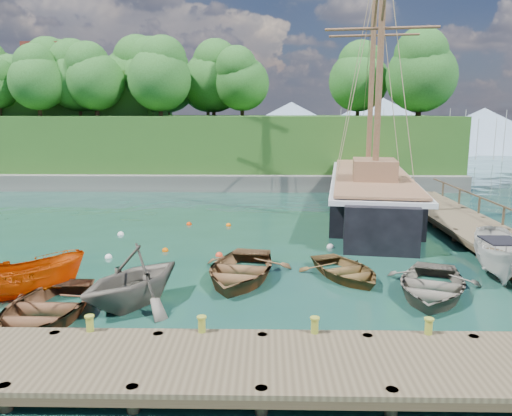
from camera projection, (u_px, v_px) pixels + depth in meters
The scene contains 24 objects.
ground at pixel (247, 287), 18.39m from camera, with size 160.00×160.00×0.00m, color #18382F.
dock_near at pixel (320, 365), 11.89m from camera, with size 20.00×3.20×1.10m.
dock_east at pixel (481, 232), 24.95m from camera, with size 3.20×24.00×1.10m.
bollard_0 at pixel (92, 352), 13.47m from camera, with size 0.26×0.26×0.45m, color olive.
bollard_1 at pixel (202, 353), 13.41m from camera, with size 0.26×0.26×0.45m, color olive.
bollard_2 at pixel (314, 354), 13.35m from camera, with size 0.26×0.26×0.45m, color olive.
bollard_3 at pixel (427, 355), 13.29m from camera, with size 0.26×0.26×0.45m, color olive.
rowboat_0 at pixel (45, 321), 15.48m from camera, with size 3.54×4.95×1.03m, color brown.
rowboat_1 at pixel (133, 305), 16.73m from camera, with size 3.58×4.14×2.18m, color #60594F.
rowboat_2 at pixel (240, 279), 19.29m from camera, with size 3.61×5.06×1.05m, color brown.
rowboat_3 at pixel (430, 295), 17.63m from camera, with size 3.41×4.78×0.99m, color #5D584C.
rowboat_4 at pixel (345, 278), 19.50m from camera, with size 2.82×3.95×0.82m, color brown.
motorboat_orange at pixel (25, 297), 17.41m from camera, with size 1.55×4.11×1.59m, color #BC3D02.
cabin_boat_white at pixel (498, 275), 19.77m from camera, with size 1.81×4.81×1.86m, color beige.
schooner at pixel (370, 195), 32.03m from camera, with size 7.67×26.80×19.58m.
mooring_buoy_0 at pixel (109, 258), 22.11m from camera, with size 0.33×0.33×0.33m, color silver.
mooring_buoy_1 at pixel (165, 251), 23.19m from camera, with size 0.30×0.30×0.30m, color #D55400.
mooring_buoy_2 at pixel (219, 256), 22.41m from camera, with size 0.33×0.33×0.33m, color #F63A1B.
mooring_buoy_3 at pixel (330, 248), 23.76m from camera, with size 0.35×0.35×0.35m, color white.
mooring_buoy_4 at pixel (189, 225), 28.59m from camera, with size 0.30×0.30×0.30m, color red.
mooring_buoy_5 at pixel (228, 226), 28.31m from camera, with size 0.29×0.29×0.29m, color #E75F00.
mooring_buoy_6 at pixel (121, 235), 26.22m from camera, with size 0.34×0.34×0.34m, color white.
headland at pixel (127, 120), 48.38m from camera, with size 51.00×19.31×12.90m.
distant_ridge at pixel (287, 124), 86.19m from camera, with size 117.00×40.00×10.00m.
Camera 1 is at (0.69, -17.49, 6.38)m, focal length 35.00 mm.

